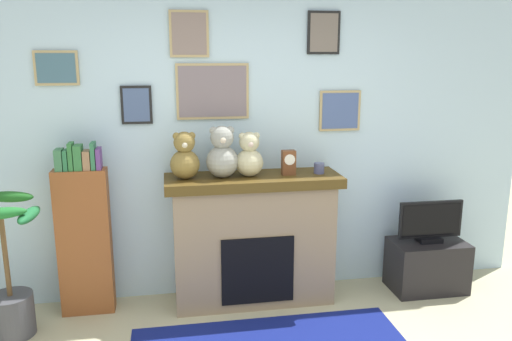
{
  "coord_description": "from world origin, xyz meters",
  "views": [
    {
      "loc": [
        -0.58,
        -2.23,
        2.04
      ],
      "look_at": [
        0.11,
        1.72,
        1.12
      ],
      "focal_mm": 35.69,
      "sensor_mm": 36.0,
      "label": 1
    }
  ],
  "objects_px": {
    "potted_plant": "(10,287)",
    "tv_stand": "(427,265)",
    "mantel_clock": "(289,163)",
    "teddy_bear_grey": "(185,158)",
    "television": "(430,222)",
    "teddy_bear_tan": "(222,154)",
    "fireplace": "(253,238)",
    "teddy_bear_brown": "(249,156)",
    "candle_jar": "(319,168)",
    "bookshelf": "(84,236)"
  },
  "relations": [
    {
      "from": "potted_plant",
      "to": "tv_stand",
      "type": "bearing_deg",
      "value": 3.03
    },
    {
      "from": "potted_plant",
      "to": "mantel_clock",
      "type": "bearing_deg",
      "value": 6.3
    },
    {
      "from": "potted_plant",
      "to": "mantel_clock",
      "type": "height_order",
      "value": "mantel_clock"
    },
    {
      "from": "tv_stand",
      "to": "potted_plant",
      "type": "bearing_deg",
      "value": -176.97
    },
    {
      "from": "tv_stand",
      "to": "teddy_bear_grey",
      "type": "xyz_separation_m",
      "value": [
        -2.09,
        0.06,
        1.03
      ]
    },
    {
      "from": "tv_stand",
      "to": "television",
      "type": "bearing_deg",
      "value": -90.0
    },
    {
      "from": "mantel_clock",
      "to": "teddy_bear_grey",
      "type": "xyz_separation_m",
      "value": [
        -0.83,
        0.0,
        0.07
      ]
    },
    {
      "from": "mantel_clock",
      "to": "potted_plant",
      "type": "bearing_deg",
      "value": -173.7
    },
    {
      "from": "potted_plant",
      "to": "teddy_bear_tan",
      "type": "distance_m",
      "value": 1.84
    },
    {
      "from": "tv_stand",
      "to": "mantel_clock",
      "type": "relative_size",
      "value": 3.2
    },
    {
      "from": "tv_stand",
      "to": "teddy_bear_grey",
      "type": "relative_size",
      "value": 1.71
    },
    {
      "from": "mantel_clock",
      "to": "television",
      "type": "bearing_deg",
      "value": -2.63
    },
    {
      "from": "television",
      "to": "teddy_bear_tan",
      "type": "bearing_deg",
      "value": 178.14
    },
    {
      "from": "fireplace",
      "to": "television",
      "type": "bearing_deg",
      "value": -2.83
    },
    {
      "from": "television",
      "to": "teddy_bear_tan",
      "type": "xyz_separation_m",
      "value": [
        -1.79,
        0.06,
        0.65
      ]
    },
    {
      "from": "fireplace",
      "to": "teddy_bear_brown",
      "type": "distance_m",
      "value": 0.7
    },
    {
      "from": "teddy_bear_grey",
      "to": "teddy_bear_tan",
      "type": "bearing_deg",
      "value": -0.01
    },
    {
      "from": "candle_jar",
      "to": "tv_stand",
      "type": "bearing_deg",
      "value": -3.29
    },
    {
      "from": "candle_jar",
      "to": "teddy_bear_brown",
      "type": "height_order",
      "value": "teddy_bear_brown"
    },
    {
      "from": "candle_jar",
      "to": "teddy_bear_brown",
      "type": "xyz_separation_m",
      "value": [
        -0.58,
        -0.0,
        0.12
      ]
    },
    {
      "from": "fireplace",
      "to": "mantel_clock",
      "type": "xyz_separation_m",
      "value": [
        0.29,
        -0.02,
        0.64
      ]
    },
    {
      "from": "fireplace",
      "to": "potted_plant",
      "type": "relative_size",
      "value": 1.33
    },
    {
      "from": "bookshelf",
      "to": "potted_plant",
      "type": "distance_m",
      "value": 0.63
    },
    {
      "from": "fireplace",
      "to": "teddy_bear_tan",
      "type": "height_order",
      "value": "teddy_bear_tan"
    },
    {
      "from": "bookshelf",
      "to": "television",
      "type": "relative_size",
      "value": 2.43
    },
    {
      "from": "television",
      "to": "mantel_clock",
      "type": "xyz_separation_m",
      "value": [
        -1.26,
        0.06,
        0.56
      ]
    },
    {
      "from": "television",
      "to": "teddy_bear_tan",
      "type": "relative_size",
      "value": 1.38
    },
    {
      "from": "teddy_bear_tan",
      "to": "teddy_bear_brown",
      "type": "relative_size",
      "value": 1.15
    },
    {
      "from": "potted_plant",
      "to": "teddy_bear_brown",
      "type": "distance_m",
      "value": 2.02
    },
    {
      "from": "potted_plant",
      "to": "candle_jar",
      "type": "relative_size",
      "value": 12.1
    },
    {
      "from": "fireplace",
      "to": "television",
      "type": "xyz_separation_m",
      "value": [
        1.54,
        -0.08,
        0.07
      ]
    },
    {
      "from": "mantel_clock",
      "to": "tv_stand",
      "type": "bearing_deg",
      "value": -2.56
    },
    {
      "from": "teddy_bear_brown",
      "to": "fireplace",
      "type": "bearing_deg",
      "value": 29.34
    },
    {
      "from": "potted_plant",
      "to": "candle_jar",
      "type": "height_order",
      "value": "candle_jar"
    },
    {
      "from": "tv_stand",
      "to": "teddy_bear_grey",
      "type": "height_order",
      "value": "teddy_bear_grey"
    },
    {
      "from": "candle_jar",
      "to": "teddy_bear_grey",
      "type": "xyz_separation_m",
      "value": [
        -1.09,
        -0.0,
        0.12
      ]
    },
    {
      "from": "potted_plant",
      "to": "mantel_clock",
      "type": "distance_m",
      "value": 2.29
    },
    {
      "from": "tv_stand",
      "to": "bookshelf",
      "type": "bearing_deg",
      "value": 178.02
    },
    {
      "from": "television",
      "to": "mantel_clock",
      "type": "distance_m",
      "value": 1.38
    },
    {
      "from": "bookshelf",
      "to": "television",
      "type": "bearing_deg",
      "value": -2.01
    },
    {
      "from": "potted_plant",
      "to": "teddy_bear_tan",
      "type": "relative_size",
      "value": 2.58
    },
    {
      "from": "tv_stand",
      "to": "candle_jar",
      "type": "relative_size",
      "value": 7.26
    },
    {
      "from": "fireplace",
      "to": "tv_stand",
      "type": "height_order",
      "value": "fireplace"
    },
    {
      "from": "teddy_bear_grey",
      "to": "bookshelf",
      "type": "bearing_deg",
      "value": 176.92
    },
    {
      "from": "potted_plant",
      "to": "bookshelf",
      "type": "bearing_deg",
      "value": 29.31
    },
    {
      "from": "fireplace",
      "to": "tv_stand",
      "type": "relative_size",
      "value": 2.22
    },
    {
      "from": "fireplace",
      "to": "television",
      "type": "relative_size",
      "value": 2.48
    },
    {
      "from": "teddy_bear_brown",
      "to": "teddy_bear_grey",
      "type": "bearing_deg",
      "value": -180.0
    },
    {
      "from": "bookshelf",
      "to": "candle_jar",
      "type": "distance_m",
      "value": 1.95
    },
    {
      "from": "television",
      "to": "candle_jar",
      "type": "distance_m",
      "value": 1.12
    }
  ]
}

